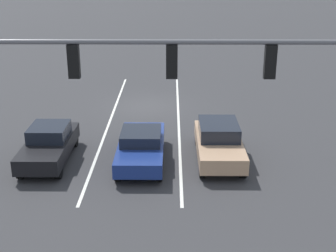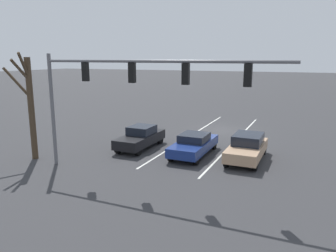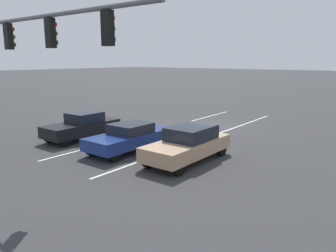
% 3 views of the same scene
% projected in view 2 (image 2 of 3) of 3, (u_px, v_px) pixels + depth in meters
% --- Properties ---
extents(ground_plane, '(240.00, 240.00, 0.00)m').
position_uv_depth(ground_plane, '(222.00, 130.00, 27.22)').
color(ground_plane, '#333335').
extents(lane_stripe_left_divider, '(0.12, 17.41, 0.01)m').
position_uv_depth(lane_stripe_left_divider, '(236.00, 140.00, 24.10)').
color(lane_stripe_left_divider, silver).
rests_on(lane_stripe_left_divider, ground_plane).
extents(lane_stripe_center_divider, '(0.12, 17.41, 0.01)m').
position_uv_depth(lane_stripe_center_divider, '(191.00, 135.00, 25.50)').
color(lane_stripe_center_divider, silver).
rests_on(lane_stripe_center_divider, ground_plane).
extents(car_navy_midlane_front, '(1.82, 4.65, 1.34)m').
position_uv_depth(car_navy_midlane_front, '(194.00, 144.00, 20.22)').
color(car_navy_midlane_front, navy).
rests_on(car_navy_midlane_front, ground_plane).
extents(car_black_rightlane_front, '(1.70, 4.31, 1.47)m').
position_uv_depth(car_black_rightlane_front, '(141.00, 137.00, 21.76)').
color(car_black_rightlane_front, black).
rests_on(car_black_rightlane_front, ground_plane).
extents(car_tan_leftlane_front, '(1.81, 4.49, 1.51)m').
position_uv_depth(car_tan_leftlane_front, '(247.00, 147.00, 19.21)').
color(car_tan_leftlane_front, tan).
rests_on(car_tan_leftlane_front, ground_plane).
extents(traffic_signal_gantry, '(12.64, 0.37, 6.14)m').
position_uv_depth(traffic_signal_gantry, '(123.00, 82.00, 15.91)').
color(traffic_signal_gantry, slate).
rests_on(traffic_signal_gantry, ground_plane).
extents(bare_tree_near, '(1.86, 1.25, 6.24)m').
position_uv_depth(bare_tree_near, '(30.00, 104.00, 18.93)').
color(bare_tree_near, '#423323').
rests_on(bare_tree_near, ground_plane).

